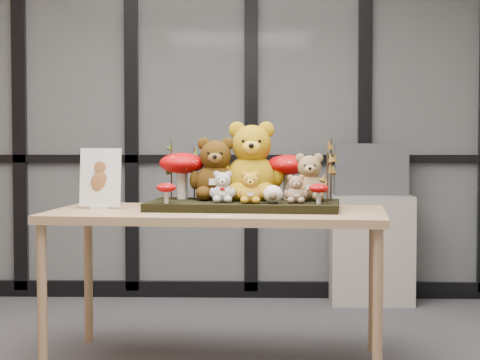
{
  "coord_description": "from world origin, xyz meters",
  "views": [
    {
      "loc": [
        0.54,
        -4.05,
        1.23
      ],
      "look_at": [
        0.42,
        0.51,
        0.99
      ],
      "focal_mm": 65.0,
      "sensor_mm": 36.0,
      "label": 1
    }
  ],
  "objects_px": {
    "diorama_tray": "(244,205)",
    "sign_holder": "(100,180)",
    "bear_white_bow": "(223,185)",
    "plush_cream_hedgehog": "(273,193)",
    "mushroom_back_right": "(288,175)",
    "display_table": "(218,222)",
    "bear_tan_back": "(309,175)",
    "cabinet": "(371,250)",
    "mushroom_front_right": "(319,193)",
    "bear_beige_small": "(296,187)",
    "mushroom_back_left": "(182,173)",
    "bear_pooh_yellow": "(252,157)",
    "bear_brown_medium": "(216,165)",
    "bear_small_yellow": "(250,186)",
    "monitor": "(372,169)",
    "mushroom_front_left": "(166,192)"
  },
  "relations": [
    {
      "from": "diorama_tray",
      "to": "sign_holder",
      "type": "distance_m",
      "value": 0.79
    },
    {
      "from": "bear_white_bow",
      "to": "plush_cream_hedgehog",
      "type": "height_order",
      "value": "bear_white_bow"
    },
    {
      "from": "mushroom_back_right",
      "to": "display_table",
      "type": "bearing_deg",
      "value": -152.08
    },
    {
      "from": "bear_tan_back",
      "to": "cabinet",
      "type": "bearing_deg",
      "value": 76.96
    },
    {
      "from": "mushroom_front_right",
      "to": "bear_white_bow",
      "type": "bearing_deg",
      "value": 171.34
    },
    {
      "from": "display_table",
      "to": "plush_cream_hedgehog",
      "type": "xyz_separation_m",
      "value": [
        0.29,
        -0.08,
        0.16
      ]
    },
    {
      "from": "diorama_tray",
      "to": "bear_beige_small",
      "type": "bearing_deg",
      "value": -17.37
    },
    {
      "from": "bear_white_bow",
      "to": "mushroom_back_left",
      "type": "xyz_separation_m",
      "value": [
        -0.24,
        0.25,
        0.05
      ]
    },
    {
      "from": "bear_white_bow",
      "to": "mushroom_back_right",
      "type": "xyz_separation_m",
      "value": [
        0.35,
        0.24,
        0.05
      ]
    },
    {
      "from": "bear_pooh_yellow",
      "to": "plush_cream_hedgehog",
      "type": "xyz_separation_m",
      "value": [
        0.11,
        -0.26,
        -0.18
      ]
    },
    {
      "from": "display_table",
      "to": "bear_beige_small",
      "type": "height_order",
      "value": "bear_beige_small"
    },
    {
      "from": "mushroom_back_left",
      "to": "mushroom_front_right",
      "type": "xyz_separation_m",
      "value": [
        0.74,
        -0.32,
        -0.08
      ]
    },
    {
      "from": "diorama_tray",
      "to": "bear_brown_medium",
      "type": "relative_size",
      "value": 2.69
    },
    {
      "from": "diorama_tray",
      "to": "cabinet",
      "type": "bearing_deg",
      "value": 67.15
    },
    {
      "from": "bear_small_yellow",
      "to": "plush_cream_hedgehog",
      "type": "relative_size",
      "value": 1.76
    },
    {
      "from": "bear_tan_back",
      "to": "monitor",
      "type": "distance_m",
      "value": 1.71
    },
    {
      "from": "bear_small_yellow",
      "to": "mushroom_back_left",
      "type": "height_order",
      "value": "mushroom_back_left"
    },
    {
      "from": "bear_beige_small",
      "to": "sign_holder",
      "type": "distance_m",
      "value": 1.07
    },
    {
      "from": "bear_beige_small",
      "to": "mushroom_back_right",
      "type": "height_order",
      "value": "mushroom_back_right"
    },
    {
      "from": "bear_pooh_yellow",
      "to": "mushroom_back_left",
      "type": "distance_m",
      "value": 0.4
    },
    {
      "from": "sign_holder",
      "to": "cabinet",
      "type": "relative_size",
      "value": 0.42
    },
    {
      "from": "mushroom_front_left",
      "to": "sign_holder",
      "type": "height_order",
      "value": "sign_holder"
    },
    {
      "from": "sign_holder",
      "to": "bear_white_bow",
      "type": "bearing_deg",
      "value": -1.17
    },
    {
      "from": "cabinet",
      "to": "monitor",
      "type": "distance_m",
      "value": 0.58
    },
    {
      "from": "diorama_tray",
      "to": "bear_pooh_yellow",
      "type": "height_order",
      "value": "bear_pooh_yellow"
    },
    {
      "from": "mushroom_back_left",
      "to": "monitor",
      "type": "bearing_deg",
      "value": 50.64
    },
    {
      "from": "diorama_tray",
      "to": "mushroom_back_left",
      "type": "height_order",
      "value": "mushroom_back_left"
    },
    {
      "from": "bear_white_bow",
      "to": "bear_beige_small",
      "type": "relative_size",
      "value": 1.12
    },
    {
      "from": "display_table",
      "to": "sign_holder",
      "type": "distance_m",
      "value": 0.68
    },
    {
      "from": "bear_tan_back",
      "to": "mushroom_front_left",
      "type": "bearing_deg",
      "value": -160.11
    },
    {
      "from": "bear_brown_medium",
      "to": "mushroom_back_left",
      "type": "height_order",
      "value": "bear_brown_medium"
    },
    {
      "from": "bear_small_yellow",
      "to": "bear_beige_small",
      "type": "bearing_deg",
      "value": 12.04
    },
    {
      "from": "bear_pooh_yellow",
      "to": "monitor",
      "type": "height_order",
      "value": "bear_pooh_yellow"
    },
    {
      "from": "mushroom_front_right",
      "to": "bear_pooh_yellow",
      "type": "bearing_deg",
      "value": 140.34
    },
    {
      "from": "mushroom_front_left",
      "to": "monitor",
      "type": "height_order",
      "value": "monitor"
    },
    {
      "from": "bear_beige_small",
      "to": "mushroom_back_left",
      "type": "relative_size",
      "value": 0.58
    },
    {
      "from": "mushroom_front_left",
      "to": "bear_brown_medium",
      "type": "bearing_deg",
      "value": 45.76
    },
    {
      "from": "bear_pooh_yellow",
      "to": "sign_holder",
      "type": "xyz_separation_m",
      "value": [
        -0.82,
        -0.1,
        -0.13
      ]
    },
    {
      "from": "bear_white_bow",
      "to": "monitor",
      "type": "distance_m",
      "value": 2.03
    },
    {
      "from": "diorama_tray",
      "to": "mushroom_front_left",
      "type": "distance_m",
      "value": 0.44
    },
    {
      "from": "display_table",
      "to": "mushroom_front_right",
      "type": "relative_size",
      "value": 16.06
    },
    {
      "from": "diorama_tray",
      "to": "plush_cream_hedgehog",
      "type": "xyz_separation_m",
      "value": [
        0.15,
        -0.14,
        0.07
      ]
    },
    {
      "from": "mushroom_front_right",
      "to": "cabinet",
      "type": "relative_size",
      "value": 0.15
    },
    {
      "from": "bear_small_yellow",
      "to": "mushroom_back_right",
      "type": "height_order",
      "value": "mushroom_back_right"
    },
    {
      "from": "plush_cream_hedgehog",
      "to": "mushroom_back_left",
      "type": "bearing_deg",
      "value": 155.02
    },
    {
      "from": "diorama_tray",
      "to": "sign_holder",
      "type": "xyz_separation_m",
      "value": [
        -0.78,
        0.03,
        0.13
      ]
    },
    {
      "from": "mushroom_front_right",
      "to": "sign_holder",
      "type": "bearing_deg",
      "value": 170.52
    },
    {
      "from": "display_table",
      "to": "bear_white_bow",
      "type": "bearing_deg",
      "value": -45.99
    },
    {
      "from": "display_table",
      "to": "sign_holder",
      "type": "xyz_separation_m",
      "value": [
        -0.64,
        0.08,
        0.22
      ]
    },
    {
      "from": "bear_beige_small",
      "to": "plush_cream_hedgehog",
      "type": "distance_m",
      "value": 0.13
    }
  ]
}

